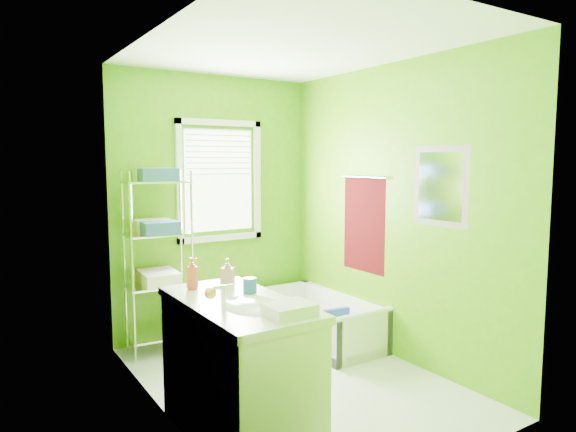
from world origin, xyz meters
TOP-DOWN VIEW (x-y plane):
  - ground at (0.00, 0.00)m, footprint 2.90×2.90m
  - room_envelope at (0.00, 0.00)m, footprint 2.14×2.94m
  - window at (0.05, 1.42)m, footprint 0.92×0.05m
  - door at (-1.04, -1.00)m, footprint 0.09×0.80m
  - right_wall_decor at (1.04, -0.02)m, footprint 0.04×1.48m
  - bathtub at (0.73, 0.60)m, footprint 0.64×1.38m
  - toilet at (-0.32, 1.14)m, footprint 0.39×0.66m
  - vanity at (-0.76, -0.55)m, footprint 0.61×1.19m
  - wire_shelf_unit at (-0.67, 1.18)m, footprint 0.58×0.46m

SIDE VIEW (x-z plane):
  - ground at x=0.00m, z-range 0.00..0.00m
  - bathtub at x=0.73m, z-range -0.08..0.37m
  - toilet at x=-0.32m, z-range 0.00..0.66m
  - vanity at x=-0.76m, z-range -0.08..1.03m
  - door at x=-1.04m, z-range 0.00..2.00m
  - wire_shelf_unit at x=-0.67m, z-range 0.19..1.88m
  - right_wall_decor at x=1.04m, z-range 0.74..1.91m
  - room_envelope at x=0.00m, z-range 0.24..2.86m
  - window at x=0.05m, z-range 1.00..2.22m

